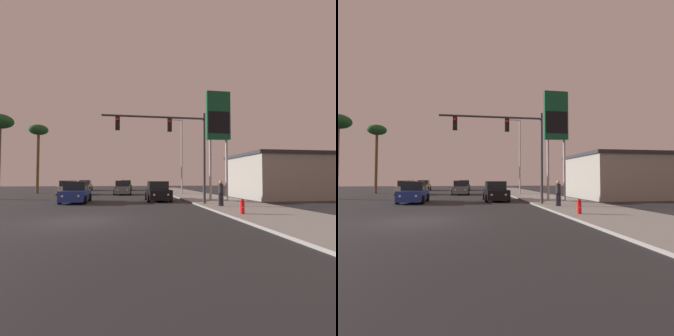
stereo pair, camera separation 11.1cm
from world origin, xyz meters
TOP-DOWN VIEW (x-y plane):
  - ground_plane at (0.00, 0.00)m, footprint 120.00×120.00m
  - sidewalk_right at (9.50, 10.00)m, footprint 5.00×60.00m
  - building_gas_station at (18.00, 11.68)m, footprint 10.30×8.30m
  - car_grey at (1.63, 19.97)m, footprint 2.04×4.31m
  - car_silver at (-4.86, 20.96)m, footprint 2.04×4.32m
  - car_tan at (-4.60, 32.72)m, footprint 2.04×4.32m
  - car_green at (1.99, 32.18)m, footprint 2.04×4.34m
  - car_blue at (-1.89, 9.62)m, footprint 2.04×4.31m
  - car_black at (4.75, 10.25)m, footprint 2.04×4.33m
  - traffic_light_mast at (5.49, 5.95)m, footprint 7.31×0.36m
  - street_lamp at (8.51, 18.52)m, footprint 1.74×0.24m
  - gas_station_sign at (9.54, 8.39)m, footprint 2.00×0.42m
  - fire_hydrant at (7.81, 0.31)m, footprint 0.24×0.34m
  - pedestrian_on_sidewalk at (8.13, 4.15)m, footprint 0.34×0.32m
  - palm_tree_mid at (-9.28, 24.00)m, footprint 2.40×2.40m
  - palm_tree_near at (-9.55, 14.00)m, footprint 2.40×2.40m

SIDE VIEW (x-z plane):
  - ground_plane at x=0.00m, z-range 0.00..0.00m
  - sidewalk_right at x=9.50m, z-range 0.00..0.12m
  - fire_hydrant at x=7.81m, z-range 0.11..0.87m
  - car_grey at x=1.63m, z-range -0.08..1.60m
  - car_silver at x=-4.86m, z-range -0.08..1.60m
  - car_tan at x=-4.60m, z-range -0.08..1.60m
  - car_green at x=1.99m, z-range -0.08..1.60m
  - car_blue at x=-1.89m, z-range -0.08..1.60m
  - car_black at x=4.75m, z-range -0.08..1.60m
  - pedestrian_on_sidewalk at x=8.13m, z-range 0.20..1.87m
  - building_gas_station at x=18.00m, z-range 0.01..4.31m
  - traffic_light_mast at x=5.49m, z-range 1.48..7.98m
  - street_lamp at x=8.51m, z-range 0.62..9.62m
  - gas_station_sign at x=9.54m, z-range 2.12..11.12m
  - palm_tree_near at x=-9.55m, z-range 2.88..10.75m
  - palm_tree_mid at x=-9.28m, z-range 3.30..12.25m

